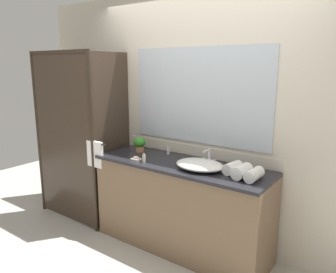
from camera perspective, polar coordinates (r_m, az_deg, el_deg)
name	(u,v)px	position (r m, az deg, el deg)	size (l,w,h in m)	color
ground_plane	(180,247)	(3.55, 2.07, -18.77)	(8.00, 8.00, 0.00)	#B7B2A8
wall_back_with_mirror	(199,118)	(3.38, 5.50, 3.28)	(4.40, 0.06, 2.60)	beige
vanity_cabinet	(181,206)	(3.35, 2.23, -12.08)	(1.80, 0.58, 0.90)	brown
shower_enclosure	(79,138)	(3.86, -15.36, -0.23)	(1.20, 0.59, 2.00)	#2D2319
sink_basin	(200,165)	(3.02, 5.59, -4.94)	(0.46, 0.36, 0.08)	white
faucet	(209,159)	(3.15, 7.14, -4.00)	(0.17, 0.14, 0.16)	silver
potted_plant	(140,144)	(3.60, -4.99, -1.27)	(0.13, 0.13, 0.16)	#B77A51
soap_dish	(136,158)	(3.32, -5.61, -3.83)	(0.10, 0.07, 0.04)	silver
amenity_bottle_conditioner	(168,150)	(3.50, 0.05, -2.39)	(0.03, 0.03, 0.10)	silver
amenity_bottle_body_wash	(144,158)	(3.21, -4.24, -3.83)	(0.03, 0.03, 0.09)	silver
rolled_towel_near_edge	(254,175)	(2.80, 14.86, -6.48)	(0.10, 0.10, 0.22)	white
rolled_towel_middle	(242,171)	(2.84, 12.80, -5.97)	(0.11, 0.11, 0.20)	white
rolled_towel_far_edge	(233,168)	(2.93, 11.26, -5.41)	(0.10, 0.10, 0.19)	white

